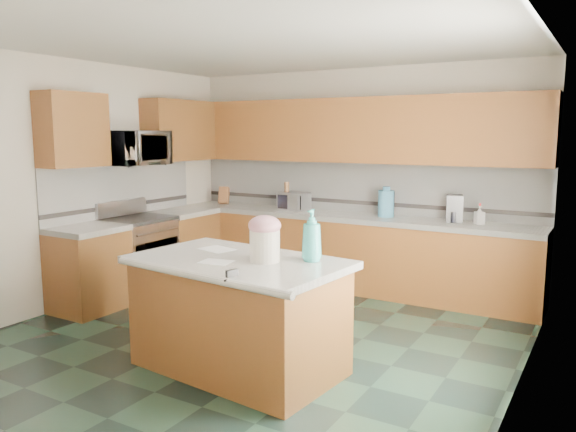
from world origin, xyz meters
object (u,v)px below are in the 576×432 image
Objects in this scene: knife_block at (224,196)px; island_top at (238,262)px; island_base at (239,318)px; coffee_maker at (454,208)px; toaster_oven at (294,201)px; soap_bottle_island at (312,235)px; treat_jar at (265,246)px.

island_top is at bearing -73.47° from knife_block.
coffee_maker is at bearing 75.72° from island_base.
soap_bottle_island is at bearing -43.37° from toaster_oven.
toaster_oven is at bearing 101.66° from treat_jar.
coffee_maker is (1.00, 2.76, 0.64)m from island_base.
coffee_maker is (0.76, 2.73, 0.03)m from treat_jar.
knife_block is at bearing 134.40° from island_top.
island_base is 6.71× the size of knife_block.
treat_jar is 0.61× the size of soap_bottle_island.
island_top is 0.63m from soap_bottle_island.
coffee_maker is at bearing 72.26° from soap_bottle_island.
treat_jar reaches higher than island_base.
island_base is 3.55m from knife_block.
island_base is at bearing -165.27° from soap_bottle_island.
island_base is 0.46m from island_top.
island_base is 3.95× the size of soap_bottle_island.
treat_jar is 0.65× the size of toaster_oven.
knife_block is (-2.19, 2.73, 0.15)m from island_top.
treat_jar is (0.24, 0.03, 0.61)m from island_base.
soap_bottle_island is at bearing 27.92° from island_base.
knife_block reaches higher than island_base.
island_top is at bearing -54.77° from toaster_oven.
soap_bottle_island is (0.31, 0.20, 0.08)m from treat_jar.
treat_jar is at bearing -50.35° from toaster_oven.
toaster_oven is at bearing 115.06° from soap_bottle_island.
soap_bottle_island reaches higher than toaster_oven.
knife_block is at bearing 129.95° from soap_bottle_island.
toaster_oven is (1.13, 0.00, -0.01)m from knife_block.
soap_bottle_island is 1.70× the size of knife_block.
island_top is 4.19× the size of soap_bottle_island.
island_top reaches higher than island_base.
soap_bottle_island is 1.34× the size of coffee_maker.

